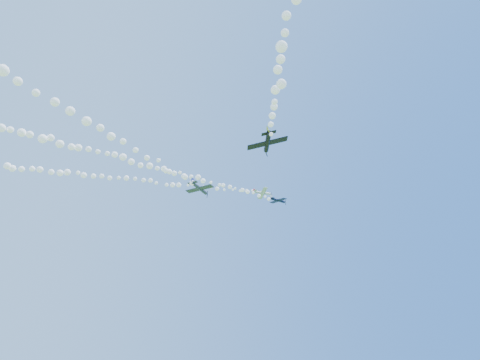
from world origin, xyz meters
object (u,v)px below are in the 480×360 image
plane_white (263,193)px  plane_navy (278,200)px  plane_grey (200,188)px  plane_black (267,142)px

plane_white → plane_navy: (-0.66, -8.82, -5.79)m
plane_white → plane_grey: plane_white is taller
plane_white → plane_grey: 40.95m
plane_black → plane_grey: bearing=33.8°
plane_navy → plane_grey: (-32.22, -11.40, -7.88)m
plane_navy → plane_black: plane_navy is taller
plane_navy → plane_black: (-31.02, -36.63, -7.55)m
plane_grey → plane_black: size_ratio=0.95×
plane_navy → plane_white: bearing=83.9°
plane_grey → plane_black: (1.20, -25.22, 0.33)m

